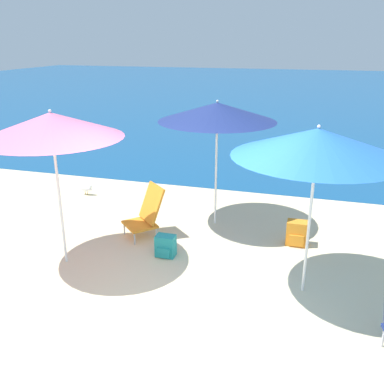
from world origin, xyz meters
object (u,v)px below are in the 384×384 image
object	(u,v)px
beach_umbrella_navy	(217,112)
backpack_orange	(297,233)
backpack_teal	(166,246)
seagull	(86,188)
beach_umbrella_pink	(51,125)
beach_umbrella_blue	(317,143)
beach_chair_orange	(147,212)

from	to	relation	value
beach_umbrella_navy	backpack_orange	xyz separation A→B (m)	(1.42, -0.45, -1.76)
backpack_teal	seagull	world-z (taller)	backpack_teal
beach_umbrella_pink	beach_umbrella_navy	bearing A→B (deg)	47.77
beach_umbrella_pink	backpack_teal	size ratio (longest dim) A/B	6.69
beach_umbrella_blue	backpack_orange	size ratio (longest dim) A/B	5.51
beach_chair_orange	beach_umbrella_navy	bearing A→B (deg)	82.74
beach_umbrella_pink	beach_umbrella_blue	world-z (taller)	beach_umbrella_pink
beach_umbrella_blue	backpack_teal	xyz separation A→B (m)	(-2.01, 0.38, -1.78)
beach_umbrella_blue	backpack_orange	world-z (taller)	beach_umbrella_blue
seagull	beach_umbrella_navy	bearing A→B (deg)	-12.94
beach_umbrella_pink	beach_chair_orange	size ratio (longest dim) A/B	2.63
seagull	backpack_orange	bearing A→B (deg)	-14.49
beach_umbrella_navy	backpack_teal	xyz separation A→B (m)	(-0.43, -1.39, -1.79)
beach_umbrella_navy	beach_umbrella_pink	bearing A→B (deg)	-132.23
beach_umbrella_navy	beach_umbrella_blue	world-z (taller)	beach_umbrella_blue
backpack_teal	seagull	distance (m)	3.21
beach_umbrella_navy	beach_chair_orange	xyz separation A→B (m)	(-0.96, -0.78, -1.55)
backpack_orange	beach_umbrella_pink	bearing A→B (deg)	-154.86
backpack_teal	backpack_orange	bearing A→B (deg)	26.87
beach_umbrella_blue	beach_chair_orange	world-z (taller)	beach_umbrella_blue
backpack_teal	backpack_orange	world-z (taller)	backpack_orange
beach_umbrella_pink	seagull	distance (m)	3.40
beach_umbrella_pink	beach_chair_orange	distance (m)	2.13
beach_umbrella_pink	backpack_teal	world-z (taller)	beach_umbrella_pink
beach_umbrella_navy	beach_umbrella_blue	bearing A→B (deg)	-48.22
beach_umbrella_blue	backpack_orange	xyz separation A→B (m)	(-0.16, 1.32, -1.75)
beach_umbrella_blue	beach_chair_orange	xyz separation A→B (m)	(-2.54, 0.98, -1.54)
beach_umbrella_blue	seagull	distance (m)	5.40
backpack_teal	beach_umbrella_navy	bearing A→B (deg)	72.83
beach_chair_orange	backpack_teal	size ratio (longest dim) A/B	2.55
beach_umbrella_pink	beach_umbrella_blue	xyz separation A→B (m)	(3.34, 0.18, -0.05)
backpack_teal	seagull	bearing A→B (deg)	140.26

